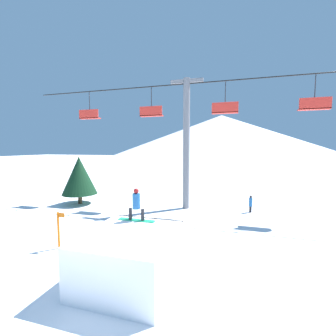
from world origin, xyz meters
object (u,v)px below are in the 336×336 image
Objects in this scene: pine_tree_near at (79,175)px; distant_skier at (251,203)px; trail_marker at (59,229)px; snowboarder at (136,205)px; snow_ramp at (131,257)px.

distant_skier is at bearing 5.46° from pine_tree_near.
pine_tree_near is 8.67m from trail_marker.
snowboarder reaches higher than distant_skier.
trail_marker is 12.34m from distant_skier.
pine_tree_near is 2.28× the size of trail_marker.
snow_ramp is 4.46m from trail_marker.
pine_tree_near reaches higher than snowboarder.
snowboarder is at bearing -41.58° from pine_tree_near.
trail_marker is at bearing 177.71° from snowboarder.
snowboarder reaches higher than snow_ramp.
trail_marker is at bearing -136.00° from distant_skier.
snowboarder is at bearing 103.97° from snow_ramp.
distant_skier is at bearing 60.54° from snowboarder.
snowboarder is 11.23m from pine_tree_near.
distant_skier is (4.93, 8.73, -1.71)m from snowboarder.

